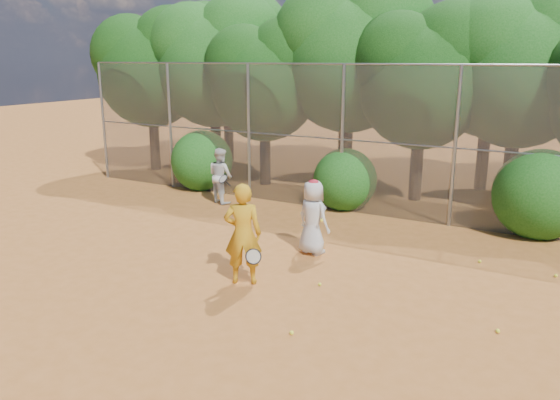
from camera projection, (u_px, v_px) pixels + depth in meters
The scene contains 22 objects.
ground at pixel (261, 297), 9.81m from camera, with size 80.00×80.00×0.00m, color #A65D25.
fence_back at pixel (373, 140), 14.42m from camera, with size 20.05×0.09×4.03m.
tree_0 at pixel (152, 64), 20.03m from camera, with size 4.38×3.81×6.00m.
tree_1 at pixel (216, 57), 19.23m from camera, with size 4.64×4.03×6.35m.
tree_2 at pixel (266, 76), 17.61m from camera, with size 3.99×3.47×5.47m.
tree_3 at pixel (352, 50), 17.08m from camera, with size 4.89×4.26×6.70m.
tree_4 at pixel (425, 72), 15.57m from camera, with size 4.19×3.64×5.73m.
tree_5 at pixel (524, 62), 15.00m from camera, with size 4.51×3.92×6.17m.
tree_9 at pixel (229, 53), 21.60m from camera, with size 4.83×4.20×6.62m.
tree_10 at pixel (349, 44), 19.36m from camera, with size 5.15×4.48×7.06m.
tree_11 at pixel (494, 57), 16.80m from camera, with size 4.64×4.03×6.35m.
bush_0 at pixel (202, 158), 17.70m from camera, with size 2.00×2.00×2.00m, color #164F13.
bush_1 at pixel (345, 177), 15.38m from camera, with size 1.80×1.80×1.80m, color #164F13.
bush_2 at pixel (540, 190), 12.99m from camera, with size 2.20×2.20×2.20m, color #164F13.
player_yellow at pixel (243, 234), 10.20m from camera, with size 0.93×0.73×1.94m.
player_teen at pixel (313, 217), 11.79m from camera, with size 0.91×0.72×1.66m.
player_white at pixel (221, 176), 15.98m from camera, with size 0.96×0.88×1.63m.
ball_0 at pixel (480, 261), 11.42m from camera, with size 0.07×0.07×0.07m, color yellow.
ball_1 at pixel (292, 333), 8.46m from camera, with size 0.07×0.07×0.07m, color yellow.
ball_2 at pixel (498, 331), 8.51m from camera, with size 0.07×0.07×0.07m, color yellow.
ball_3 at pixel (320, 284), 10.26m from camera, with size 0.07×0.07×0.07m, color yellow.
ball_4 at pixel (556, 276), 10.67m from camera, with size 0.07×0.07×0.07m, color yellow.
Camera 1 is at (4.67, -7.76, 4.18)m, focal length 35.00 mm.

